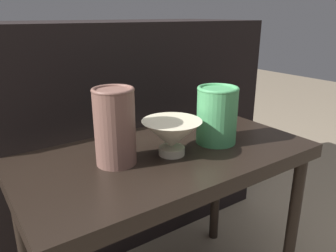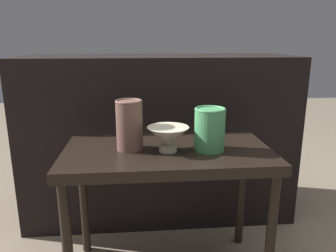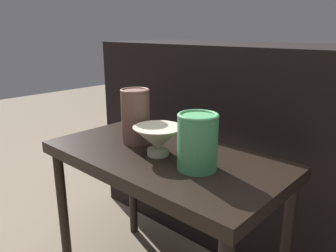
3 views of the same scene
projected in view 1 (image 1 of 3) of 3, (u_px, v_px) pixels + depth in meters
The scene contains 5 objects.
table at pixel (167, 173), 0.90m from camera, with size 0.79×0.42×0.54m.
couch_backdrop at pixel (91, 132), 1.34m from camera, with size 1.39×0.50×0.87m.
bowl at pixel (173, 135), 0.85m from camera, with size 0.16×0.16×0.09m.
vase_textured_left at pixel (115, 126), 0.78m from camera, with size 0.10×0.10×0.19m.
vase_colorful_right at pixel (217, 114), 0.92m from camera, with size 0.12×0.12×0.16m.
Camera 1 is at (-0.46, -0.67, 0.89)m, focal length 35.00 mm.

